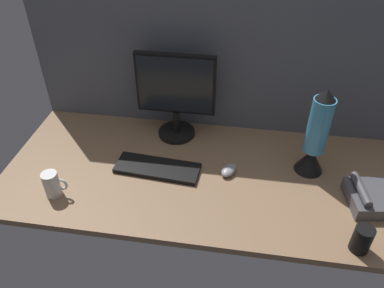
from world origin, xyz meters
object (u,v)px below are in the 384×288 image
(keyboard, at_px, (157,168))
(mouse, at_px, (229,170))
(mug_black_travel, at_px, (362,239))
(mug_ceramic_white, at_px, (52,184))
(lava_lamp, at_px, (315,139))
(desk_phone, at_px, (370,197))
(monitor, at_px, (176,93))

(keyboard, bearing_deg, mouse, 9.53)
(mug_black_travel, bearing_deg, mug_ceramic_white, 175.74)
(lava_lamp, distance_m, desk_phone, 0.31)
(mouse, xyz_separation_m, mug_ceramic_white, (-0.69, -0.24, 0.04))
(mouse, bearing_deg, keyboard, -153.33)
(keyboard, relative_size, mouse, 3.85)
(mouse, distance_m, desk_phone, 0.57)
(mouse, height_order, lava_lamp, lava_lamp)
(mug_black_travel, relative_size, lava_lamp, 0.26)
(keyboard, relative_size, mug_ceramic_white, 3.32)
(monitor, xyz_separation_m, mug_black_travel, (0.76, -0.58, -0.18))
(keyboard, height_order, mouse, mouse)
(mug_black_travel, height_order, mug_ceramic_white, mug_ceramic_white)
(monitor, distance_m, mouse, 0.43)
(mug_black_travel, bearing_deg, desk_phone, 71.35)
(keyboard, xyz_separation_m, mug_ceramic_white, (-0.38, -0.21, 0.05))
(keyboard, bearing_deg, monitor, 87.46)
(keyboard, height_order, desk_phone, desk_phone)
(monitor, relative_size, mug_black_travel, 3.97)
(monitor, bearing_deg, mug_ceramic_white, -130.22)
(monitor, bearing_deg, mug_black_travel, -37.24)
(mug_ceramic_white, height_order, desk_phone, mug_ceramic_white)
(mug_ceramic_white, height_order, lava_lamp, lava_lamp)
(keyboard, distance_m, mouse, 0.31)
(lava_lamp, relative_size, desk_phone, 1.91)
(keyboard, height_order, mug_black_travel, mug_black_travel)
(keyboard, distance_m, desk_phone, 0.88)
(mug_black_travel, relative_size, desk_phone, 0.50)
(mug_ceramic_white, bearing_deg, mouse, 19.00)
(monitor, relative_size, keyboard, 1.14)
(monitor, xyz_separation_m, keyboard, (-0.03, -0.28, -0.22))
(mouse, bearing_deg, desk_phone, 12.16)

